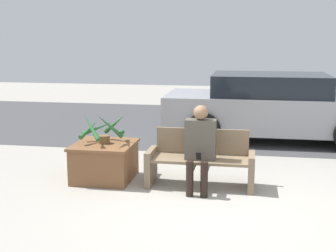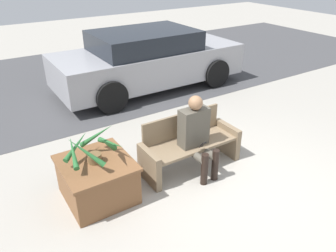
{
  "view_description": "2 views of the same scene",
  "coord_description": "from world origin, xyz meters",
  "px_view_note": "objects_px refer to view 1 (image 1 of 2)",
  "views": [
    {
      "loc": [
        0.39,
        -5.64,
        2.18
      ],
      "look_at": [
        -0.84,
        1.32,
        0.81
      ],
      "focal_mm": 50.0,
      "sensor_mm": 36.0,
      "label": 1
    },
    {
      "loc": [
        -2.9,
        -2.48,
        2.96
      ],
      "look_at": [
        -0.71,
        0.93,
        0.83
      ],
      "focal_mm": 35.0,
      "sensor_mm": 36.0,
      "label": 2
    }
  ],
  "objects_px": {
    "bench": "(201,160)",
    "person_seated": "(200,145)",
    "parked_car": "(273,107)",
    "planter_box": "(105,160)",
    "potted_plant": "(104,130)"
  },
  "relations": [
    {
      "from": "bench",
      "to": "person_seated",
      "type": "distance_m",
      "value": 0.33
    },
    {
      "from": "person_seated",
      "to": "parked_car",
      "type": "xyz_separation_m",
      "value": [
        1.17,
        3.5,
        0.05
      ]
    },
    {
      "from": "bench",
      "to": "planter_box",
      "type": "height_order",
      "value": "bench"
    },
    {
      "from": "planter_box",
      "to": "potted_plant",
      "type": "xyz_separation_m",
      "value": [
        -0.01,
        0.03,
        0.47
      ]
    },
    {
      "from": "person_seated",
      "to": "planter_box",
      "type": "height_order",
      "value": "person_seated"
    },
    {
      "from": "planter_box",
      "to": "parked_car",
      "type": "bearing_deg",
      "value": 51.02
    },
    {
      "from": "person_seated",
      "to": "planter_box",
      "type": "xyz_separation_m",
      "value": [
        -1.49,
        0.21,
        -0.36
      ]
    },
    {
      "from": "person_seated",
      "to": "potted_plant",
      "type": "xyz_separation_m",
      "value": [
        -1.49,
        0.24,
        0.12
      ]
    },
    {
      "from": "bench",
      "to": "person_seated",
      "type": "xyz_separation_m",
      "value": [
        0.01,
        -0.18,
        0.28
      ]
    },
    {
      "from": "bench",
      "to": "parked_car",
      "type": "xyz_separation_m",
      "value": [
        1.18,
        3.33,
        0.33
      ]
    },
    {
      "from": "planter_box",
      "to": "parked_car",
      "type": "relative_size",
      "value": 0.21
    },
    {
      "from": "potted_plant",
      "to": "parked_car",
      "type": "distance_m",
      "value": 4.22
    },
    {
      "from": "person_seated",
      "to": "parked_car",
      "type": "distance_m",
      "value": 3.7
    },
    {
      "from": "potted_plant",
      "to": "parked_car",
      "type": "height_order",
      "value": "parked_car"
    },
    {
      "from": "parked_car",
      "to": "person_seated",
      "type": "bearing_deg",
      "value": -108.51
    }
  ]
}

